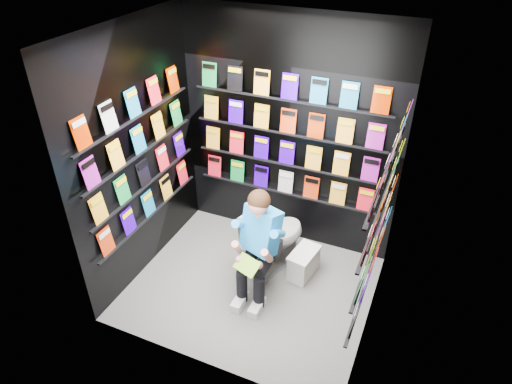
% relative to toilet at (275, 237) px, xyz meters
% --- Properties ---
extents(floor, '(2.40, 2.40, 0.00)m').
position_rel_toilet_xyz_m(floor, '(-0.09, -0.44, -0.37)').
color(floor, '#5E5E5C').
rests_on(floor, ground).
extents(ceiling, '(2.40, 2.40, 0.00)m').
position_rel_toilet_xyz_m(ceiling, '(-0.09, -0.44, 2.23)').
color(ceiling, white).
rests_on(ceiling, floor).
extents(wall_back, '(2.40, 0.04, 2.60)m').
position_rel_toilet_xyz_m(wall_back, '(-0.09, 0.56, 0.93)').
color(wall_back, black).
rests_on(wall_back, floor).
extents(wall_front, '(2.40, 0.04, 2.60)m').
position_rel_toilet_xyz_m(wall_front, '(-0.09, -1.44, 0.93)').
color(wall_front, black).
rests_on(wall_front, floor).
extents(wall_left, '(0.04, 2.00, 2.60)m').
position_rel_toilet_xyz_m(wall_left, '(-1.29, -0.44, 0.93)').
color(wall_left, black).
rests_on(wall_left, floor).
extents(wall_right, '(0.04, 2.00, 2.60)m').
position_rel_toilet_xyz_m(wall_right, '(1.11, -0.44, 0.93)').
color(wall_right, black).
rests_on(wall_right, floor).
extents(comics_back, '(2.10, 0.06, 1.37)m').
position_rel_toilet_xyz_m(comics_back, '(-0.09, 0.53, 0.94)').
color(comics_back, red).
rests_on(comics_back, wall_back).
extents(comics_left, '(0.06, 1.70, 1.37)m').
position_rel_toilet_xyz_m(comics_left, '(-1.26, -0.44, 0.94)').
color(comics_left, red).
rests_on(comics_left, wall_left).
extents(comics_right, '(0.06, 1.70, 1.37)m').
position_rel_toilet_xyz_m(comics_right, '(1.08, -0.44, 0.94)').
color(comics_right, red).
rests_on(comics_right, wall_right).
extents(toilet, '(0.64, 0.85, 0.73)m').
position_rel_toilet_xyz_m(toilet, '(0.00, 0.00, 0.00)').
color(toilet, white).
rests_on(toilet, floor).
extents(longbox, '(0.26, 0.40, 0.28)m').
position_rel_toilet_xyz_m(longbox, '(0.34, -0.04, -0.23)').
color(longbox, white).
rests_on(longbox, floor).
extents(longbox_lid, '(0.29, 0.43, 0.03)m').
position_rel_toilet_xyz_m(longbox_lid, '(0.34, -0.04, -0.07)').
color(longbox_lid, white).
rests_on(longbox_lid, longbox).
extents(reader, '(0.68, 0.82, 1.29)m').
position_rel_toilet_xyz_m(reader, '(0.00, -0.38, 0.38)').
color(reader, '#1686E1').
rests_on(reader, toilet).
extents(held_comic, '(0.27, 0.21, 0.10)m').
position_rel_toilet_xyz_m(held_comic, '(0.00, -0.73, 0.21)').
color(held_comic, green).
rests_on(held_comic, reader).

